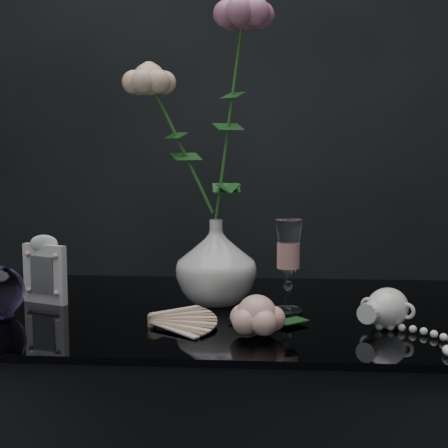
# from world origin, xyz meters

# --- Properties ---
(vase) EXTENTS (0.19, 0.19, 0.16)m
(vase) POSITION_xyz_m (0.03, 0.10, 0.84)
(vase) COLOR silver
(vase) RESTS_ON table
(wine_glass) EXTENTS (0.06, 0.06, 0.17)m
(wine_glass) POSITION_xyz_m (0.16, 0.04, 0.85)
(wine_glass) COLOR white
(wine_glass) RESTS_ON table
(picture_frame) EXTENTS (0.12, 0.11, 0.13)m
(picture_frame) POSITION_xyz_m (-0.30, 0.07, 0.83)
(picture_frame) COLOR silver
(picture_frame) RESTS_ON table
(paper_fan) EXTENTS (0.26, 0.22, 0.02)m
(paper_fan) POSITION_xyz_m (-0.07, -0.07, 0.77)
(paper_fan) COLOR beige
(paper_fan) RESTS_ON table
(loose_rose) EXTENTS (0.18, 0.22, 0.07)m
(loose_rose) POSITION_xyz_m (0.11, -0.12, 0.80)
(loose_rose) COLOR #FDB1A3
(loose_rose) RESTS_ON table
(pearl_jar) EXTENTS (0.32, 0.33, 0.07)m
(pearl_jar) POSITION_xyz_m (0.32, -0.05, 0.80)
(pearl_jar) COLOR white
(pearl_jar) RESTS_ON table
(roses) EXTENTS (0.26, 0.12, 0.47)m
(roses) POSITION_xyz_m (0.01, 0.10, 1.13)
(roses) COLOR beige
(roses) RESTS_ON vase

